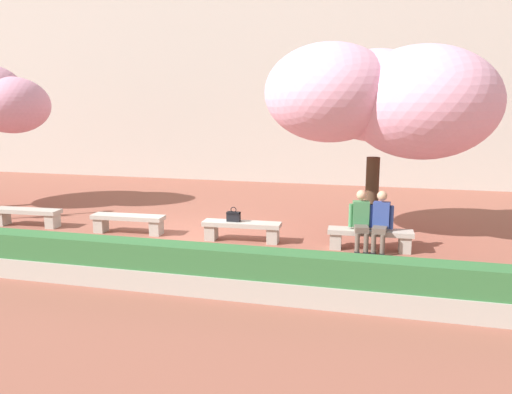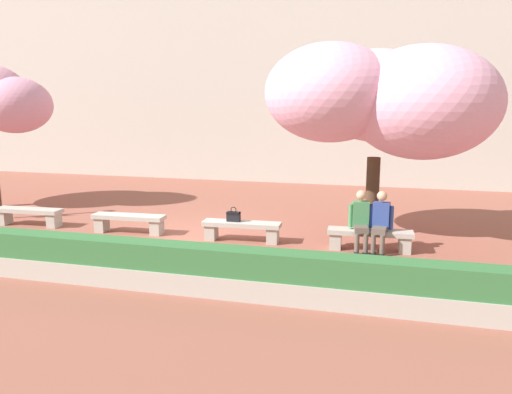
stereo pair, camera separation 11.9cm
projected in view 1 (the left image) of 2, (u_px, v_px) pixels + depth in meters
The scene contains 11 objects.
ground_plane at pixel (184, 237), 11.69m from camera, with size 100.00×100.00×0.00m, color #8E5142.
building_facade at pixel (277, 55), 20.74m from camera, with size 28.00×4.00×10.11m, color #B7B2A8.
stone_bench_west_end at pixel (27, 215), 12.66m from camera, with size 1.80×0.50×0.45m.
stone_bench_near_west at pixel (128, 221), 11.97m from camera, with size 1.80×0.50×0.45m.
stone_bench_center at pixel (242, 228), 11.29m from camera, with size 1.80×0.50×0.45m.
stone_bench_near_east at pixel (370, 236), 10.60m from camera, with size 1.80×0.50×0.45m.
person_seated_left at pixel (361, 218), 10.52m from camera, with size 0.51×0.72×1.29m.
person_seated_right at pixel (381, 219), 10.42m from camera, with size 0.51×0.71×1.29m.
handbag at pixel (234, 216), 11.29m from camera, with size 0.30×0.15×0.34m.
cherry_tree_main at pixel (382, 98), 11.17m from camera, with size 5.19×3.50×4.43m.
planter_hedge_foreground at pixel (113, 262), 8.61m from camera, with size 14.75×0.50×0.80m.
Camera 1 is at (4.44, -10.54, 3.10)m, focal length 35.00 mm.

